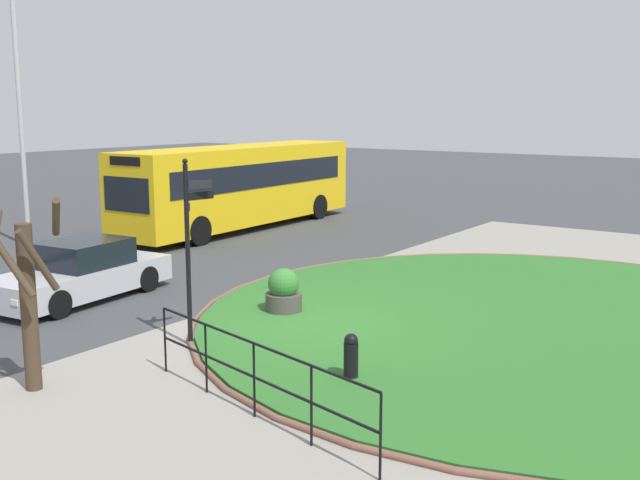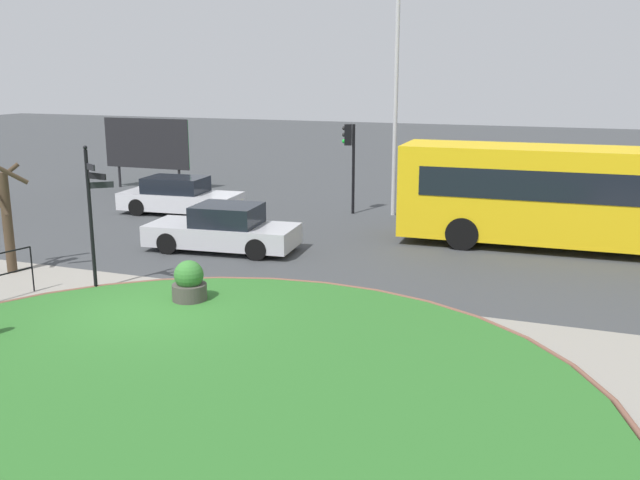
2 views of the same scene
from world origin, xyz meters
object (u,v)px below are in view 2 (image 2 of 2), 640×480
object	(u,v)px
billboard_left	(147,144)
car_near_lane	(180,197)
traffic_light_near	(350,148)
planter_near_signpost	(189,284)
signpost_directional	(92,209)
bus_yellow	(591,196)
lamppost_tall	(396,94)
street_tree_bare	(5,214)
car_trailing	(224,230)

from	to	relation	value
billboard_left	car_near_lane	bearing A→B (deg)	-46.00
traffic_light_near	planter_near_signpost	world-z (taller)	traffic_light_near
signpost_directional	planter_near_signpost	world-z (taller)	signpost_directional
bus_yellow	lamppost_tall	distance (m)	8.13
signpost_directional	street_tree_bare	size ratio (longest dim) A/B	1.13
lamppost_tall	planter_near_signpost	xyz separation A→B (m)	(-1.72, -11.87, -4.02)
signpost_directional	street_tree_bare	xyz separation A→B (m)	(-3.17, 0.43, -0.41)
planter_near_signpost	street_tree_bare	bearing A→B (deg)	174.58
signpost_directional	bus_yellow	bearing A→B (deg)	36.96
car_near_lane	traffic_light_near	size ratio (longest dim) A/B	1.39
car_trailing	street_tree_bare	distance (m)	6.05
car_trailing	street_tree_bare	xyz separation A→B (m)	(-4.20, -4.24, 1.00)
signpost_directional	billboard_left	size ratio (longest dim) A/B	0.82
car_near_lane	lamppost_tall	xyz separation A→B (m)	(7.69, 2.62, 3.84)
bus_yellow	lamppost_tall	size ratio (longest dim) A/B	1.36
bus_yellow	car_trailing	xyz separation A→B (m)	(-10.33, -3.88, -1.03)
signpost_directional	lamppost_tall	size ratio (longest dim) A/B	0.43
car_near_lane	lamppost_tall	distance (m)	8.99
traffic_light_near	street_tree_bare	xyz separation A→B (m)	(-5.95, -11.00, -0.86)
bus_yellow	car_trailing	bearing A→B (deg)	18.70
car_trailing	billboard_left	distance (m)	12.61
bus_yellow	planter_near_signpost	world-z (taller)	bus_yellow
lamppost_tall	billboard_left	size ratio (longest dim) A/B	1.91
lamppost_tall	street_tree_bare	xyz separation A→B (m)	(-7.60, -11.31, -2.86)
bus_yellow	car_trailing	size ratio (longest dim) A/B	2.44
signpost_directional	lamppost_tall	distance (m)	12.78
lamppost_tall	billboard_left	bearing A→B (deg)	171.04
billboard_left	traffic_light_near	bearing A→B (deg)	-12.40
bus_yellow	signpost_directional	bearing A→B (deg)	35.09
signpost_directional	car_near_lane	world-z (taller)	signpost_directional
car_trailing	signpost_directional	bearing A→B (deg)	72.03
traffic_light_near	lamppost_tall	bearing A→B (deg)	176.50
bus_yellow	street_tree_bare	size ratio (longest dim) A/B	3.59
bus_yellow	traffic_light_near	distance (m)	9.08
billboard_left	planter_near_signpost	xyz separation A→B (m)	(10.41, -13.78, -1.58)
signpost_directional	bus_yellow	world-z (taller)	signpost_directional
car_trailing	billboard_left	bearing A→B (deg)	-51.36
planter_near_signpost	street_tree_bare	xyz separation A→B (m)	(-5.87, 0.56, 1.16)
street_tree_bare	traffic_light_near	bearing A→B (deg)	61.60
lamppost_tall	signpost_directional	bearing A→B (deg)	-110.68
signpost_directional	car_near_lane	bearing A→B (deg)	109.67
billboard_left	lamppost_tall	bearing A→B (deg)	-9.40
bus_yellow	traffic_light_near	size ratio (longest dim) A/B	3.37
traffic_light_near	lamppost_tall	size ratio (longest dim) A/B	0.40
car_near_lane	lamppost_tall	world-z (taller)	lamppost_tall
traffic_light_near	car_trailing	bearing A→B (deg)	61.37
bus_yellow	lamppost_tall	bearing A→B (deg)	-26.65
street_tree_bare	lamppost_tall	bearing A→B (deg)	56.11
traffic_light_near	car_near_lane	bearing A→B (deg)	6.86
traffic_light_near	street_tree_bare	bearing A→B (deg)	47.50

